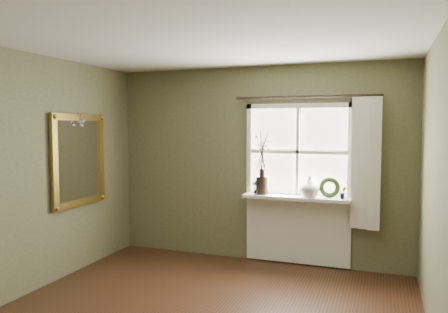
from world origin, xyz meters
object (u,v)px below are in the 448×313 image
dark_jug (262,185)px  gilt_mirror (79,160)px  cream_vase (310,186)px  wreath (330,190)px

dark_jug → gilt_mirror: bearing=-153.3°
cream_vase → gilt_mirror: (-2.69, -1.04, 0.34)m
cream_vase → wreath: bearing=9.4°
cream_vase → wreath: (0.24, 0.04, -0.03)m
cream_vase → wreath: size_ratio=1.02×
wreath → gilt_mirror: bearing=-161.5°
gilt_mirror → wreath: bearing=20.3°
dark_jug → wreath: 0.86m
dark_jug → cream_vase: 0.62m
dark_jug → gilt_mirror: size_ratio=0.21×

